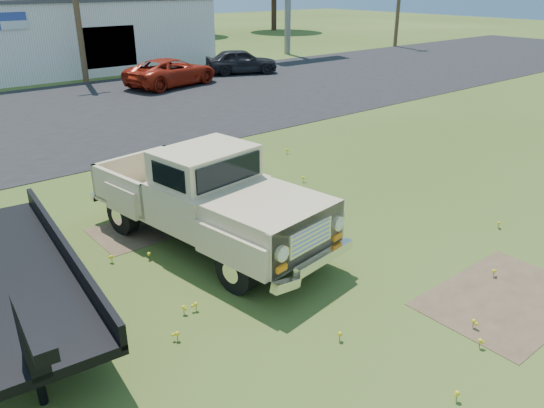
% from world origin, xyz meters
% --- Properties ---
extents(ground, '(140.00, 140.00, 0.00)m').
position_xyz_m(ground, '(0.00, 0.00, 0.00)').
color(ground, '#364B18').
rests_on(ground, ground).
extents(asphalt_lot, '(90.00, 14.00, 0.02)m').
position_xyz_m(asphalt_lot, '(0.00, 15.00, 0.00)').
color(asphalt_lot, black).
rests_on(asphalt_lot, ground).
extents(dirt_patch_a, '(3.00, 2.00, 0.01)m').
position_xyz_m(dirt_patch_a, '(1.50, -3.00, 0.00)').
color(dirt_patch_a, brown).
rests_on(dirt_patch_a, ground).
extents(dirt_patch_b, '(2.20, 1.60, 0.01)m').
position_xyz_m(dirt_patch_b, '(-2.00, 3.50, 0.00)').
color(dirt_patch_b, brown).
rests_on(dirt_patch_b, ground).
extents(commercial_building, '(14.20, 8.20, 4.15)m').
position_xyz_m(commercial_building, '(6.00, 26.99, 2.10)').
color(commercial_building, beige).
rests_on(commercial_building, ground).
extents(vintage_pickup_truck, '(3.02, 5.97, 2.07)m').
position_xyz_m(vintage_pickup_truck, '(-1.31, 2.01, 1.04)').
color(vintage_pickup_truck, '#C9B187').
rests_on(vintage_pickup_truck, ground).
extents(flatbed_trailer, '(2.69, 6.42, 1.70)m').
position_xyz_m(flatbed_trailer, '(-5.22, 1.93, 0.85)').
color(flatbed_trailer, black).
rests_on(flatbed_trailer, ground).
extents(red_pickup, '(5.40, 3.38, 1.39)m').
position_xyz_m(red_pickup, '(7.02, 18.12, 0.70)').
color(red_pickup, '#991F0D').
rests_on(red_pickup, ground).
extents(dark_sedan, '(4.43, 3.17, 1.40)m').
position_xyz_m(dark_sedan, '(12.06, 18.96, 0.70)').
color(dark_sedan, black).
rests_on(dark_sedan, ground).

